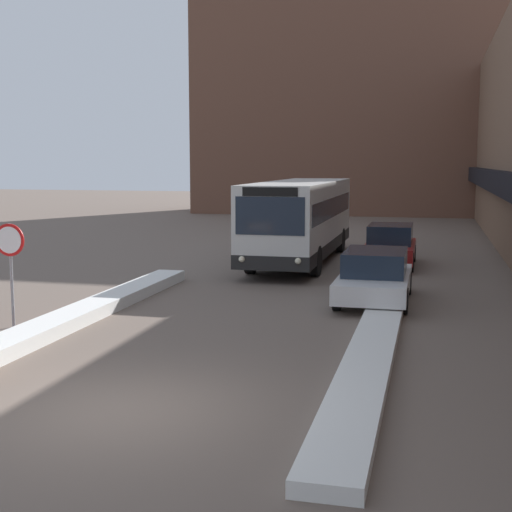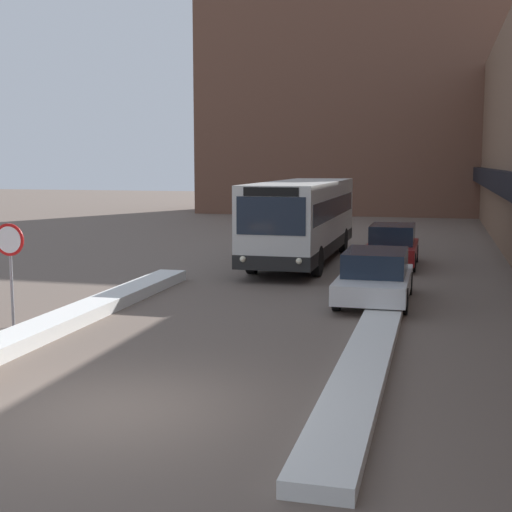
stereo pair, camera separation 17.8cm
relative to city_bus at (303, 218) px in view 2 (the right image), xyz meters
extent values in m
plane|color=#66564C|center=(0.23, -17.10, -1.70)|extent=(160.00, 160.00, 0.00)
cube|color=black|center=(7.48, 6.90, 1.35)|extent=(0.50, 60.00, 0.90)
cube|color=brown|center=(0.23, 27.80, 7.25)|extent=(26.00, 8.00, 17.89)
cube|color=silver|center=(-3.37, -11.57, -1.54)|extent=(0.90, 12.90, 0.32)
cube|color=silver|center=(3.83, -12.80, -1.58)|extent=(0.90, 13.16, 0.23)
cube|color=silver|center=(0.00, 0.01, 0.08)|extent=(2.52, 10.71, 2.67)
cube|color=black|center=(0.00, 0.01, -1.02)|extent=(2.54, 10.73, 0.47)
cube|color=#192333|center=(0.00, 0.01, 0.46)|extent=(2.54, 9.86, 0.73)
cube|color=#192333|center=(0.00, -5.36, 0.48)|extent=(2.22, 0.03, 1.20)
cube|color=black|center=(0.00, -5.36, 1.24)|extent=(1.76, 0.03, 0.28)
sphere|color=#F2EAC6|center=(-0.91, -5.37, -0.90)|extent=(0.20, 0.20, 0.20)
sphere|color=#F2EAC6|center=(0.91, -5.37, -0.90)|extent=(0.20, 0.20, 0.20)
cylinder|color=black|center=(-1.14, -3.32, -1.17)|extent=(0.28, 1.04, 1.04)
cylinder|color=black|center=(1.14, -3.32, -1.17)|extent=(0.28, 1.04, 1.04)
cylinder|color=black|center=(-1.14, 3.33, -1.17)|extent=(0.28, 1.04, 1.04)
cylinder|color=black|center=(1.14, 3.33, -1.17)|extent=(0.28, 1.04, 1.04)
cube|color=silver|center=(3.43, -7.36, -1.17)|extent=(1.88, 4.45, 0.52)
cube|color=#192333|center=(3.43, -7.25, -0.58)|extent=(1.65, 2.45, 0.64)
cylinder|color=black|center=(4.29, -8.74, -1.36)|extent=(0.20, 0.67, 0.67)
cylinder|color=black|center=(2.57, -8.74, -1.36)|extent=(0.20, 0.67, 0.67)
cylinder|color=black|center=(4.29, -5.99, -1.36)|extent=(0.20, 0.67, 0.67)
cylinder|color=black|center=(2.57, -5.99, -1.36)|extent=(0.20, 0.67, 0.67)
cube|color=maroon|center=(3.43, -0.27, -1.13)|extent=(1.79, 4.25, 0.58)
cube|color=#192333|center=(3.43, -0.17, -0.50)|extent=(1.57, 2.34, 0.70)
cylinder|color=black|center=(4.25, -1.59, -1.36)|extent=(0.20, 0.68, 0.68)
cylinder|color=black|center=(2.62, -1.59, -1.36)|extent=(0.20, 0.68, 0.68)
cylinder|color=black|center=(4.25, 1.04, -1.36)|extent=(0.20, 0.68, 0.68)
cylinder|color=black|center=(2.62, 1.04, -1.36)|extent=(0.20, 0.68, 0.68)
cylinder|color=gray|center=(-4.55, -12.47, -0.47)|extent=(0.07, 0.07, 2.45)
cylinder|color=red|center=(-4.55, -12.49, 0.37)|extent=(0.76, 0.03, 0.76)
cylinder|color=white|center=(-4.55, -12.51, 0.37)|extent=(0.62, 0.02, 0.62)
camera|label=1|loc=(4.92, -26.98, 2.16)|focal=50.00mm
camera|label=2|loc=(5.09, -26.94, 2.16)|focal=50.00mm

